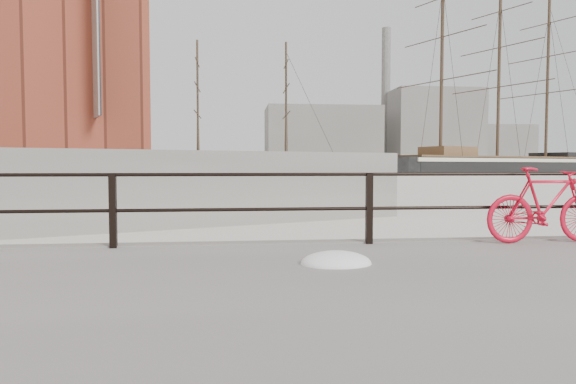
# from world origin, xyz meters

# --- Properties ---
(bicycle) EXTENTS (1.80, 0.29, 1.08)m
(bicycle) POSITION_xyz_m (-0.97, -0.34, 0.89)
(bicycle) COLOR red
(bicycle) RESTS_ON promenade
(barque_black) EXTENTS (67.12, 46.17, 36.06)m
(barque_black) POSITION_xyz_m (42.05, 81.17, 0.00)
(barque_black) COLOR black
(barque_black) RESTS_ON ground
(schooner_mid) EXTENTS (29.71, 12.86, 21.20)m
(schooner_mid) POSITION_xyz_m (-4.03, 71.93, 0.00)
(schooner_mid) COLOR silver
(schooner_mid) RESTS_ON ground
(schooner_left) EXTENTS (24.77, 19.65, 17.34)m
(schooner_left) POSITION_xyz_m (-29.71, 69.38, 0.00)
(schooner_left) COLOR beige
(schooner_left) RESTS_ON ground
(workboat_near) EXTENTS (10.50, 10.41, 7.00)m
(workboat_near) POSITION_xyz_m (-22.30, 32.31, 0.00)
(workboat_near) COLOR black
(workboat_near) RESTS_ON ground
(industrial_west) EXTENTS (32.00, 18.00, 18.00)m
(industrial_west) POSITION_xyz_m (20.00, 140.00, 9.00)
(industrial_west) COLOR gray
(industrial_west) RESTS_ON ground
(industrial_mid) EXTENTS (26.00, 20.00, 24.00)m
(industrial_mid) POSITION_xyz_m (55.00, 145.00, 12.00)
(industrial_mid) COLOR gray
(industrial_mid) RESTS_ON ground
(industrial_east) EXTENTS (20.00, 16.00, 14.00)m
(industrial_east) POSITION_xyz_m (78.00, 150.00, 7.00)
(industrial_east) COLOR gray
(industrial_east) RESTS_ON ground
(smokestack) EXTENTS (2.80, 2.80, 44.00)m
(smokestack) POSITION_xyz_m (42.00, 150.00, 22.00)
(smokestack) COLOR gray
(smokestack) RESTS_ON ground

